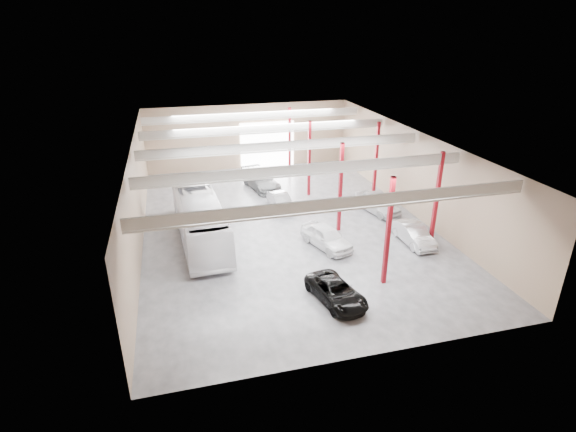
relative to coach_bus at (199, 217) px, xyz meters
name	(u,v)px	position (x,y,z in m)	size (l,w,h in m)	color
depot_shell	(285,163)	(6.90, 1.26, 3.23)	(22.12, 32.12, 7.06)	#46464B
coach_bus	(199,217)	(0.00, 0.00, 0.00)	(2.93, 12.53, 3.49)	white
black_sedan	(336,292)	(6.97, -10.39, -1.11)	(2.10, 4.56, 1.27)	black
car_row_a	(326,237)	(8.70, -3.67, -0.95)	(1.87, 4.64, 1.58)	white
car_row_b	(281,201)	(7.24, 4.21, -1.08)	(1.41, 4.05, 1.33)	#AEAEB3
car_row_c	(261,180)	(6.62, 9.78, -0.93)	(2.29, 5.64, 1.64)	slate
car_right_near	(413,234)	(15.07, -4.75, -1.02)	(1.53, 4.39, 1.45)	#9FA0A4
car_right_far	(378,203)	(15.07, 1.38, -0.93)	(1.93, 4.81, 1.64)	silver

